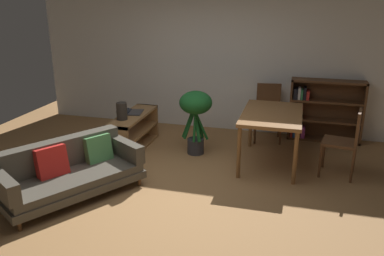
{
  "coord_description": "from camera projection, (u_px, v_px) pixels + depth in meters",
  "views": [
    {
      "loc": [
        1.48,
        -4.42,
        2.44
      ],
      "look_at": [
        0.15,
        0.46,
        0.72
      ],
      "focal_mm": 37.24,
      "sensor_mm": 36.0,
      "label": 1
    }
  ],
  "objects": [
    {
      "name": "dining_chair_near",
      "position": [
        268.0,
        109.0,
        6.87
      ],
      "size": [
        0.51,
        0.48,
        0.97
      ],
      "color": "#56351E",
      "rests_on": "ground_plane"
    },
    {
      "name": "open_laptop",
      "position": [
        132.0,
        112.0,
        6.52
      ],
      "size": [
        0.44,
        0.39,
        0.06
      ],
      "color": "#333338",
      "rests_on": "media_console"
    },
    {
      "name": "ground_plane",
      "position": [
        172.0,
        190.0,
        5.19
      ],
      "size": [
        8.16,
        8.16,
        0.0
      ],
      "primitive_type": "plane",
      "color": "#9E7042"
    },
    {
      "name": "bookshelf",
      "position": [
        321.0,
        110.0,
        6.87
      ],
      "size": [
        1.22,
        0.29,
        1.06
      ],
      "color": "#56351E",
      "rests_on": "ground_plane"
    },
    {
      "name": "desk_speaker",
      "position": [
        122.0,
        111.0,
        6.13
      ],
      "size": [
        0.17,
        0.17,
        0.27
      ],
      "color": "#2D2823",
      "rests_on": "media_console"
    },
    {
      "name": "dining_table",
      "position": [
        272.0,
        118.0,
        5.81
      ],
      "size": [
        0.85,
        1.35,
        0.79
      ],
      "color": "brown",
      "rests_on": "ground_plane"
    },
    {
      "name": "potted_floor_plant",
      "position": [
        196.0,
        110.0,
        6.18
      ],
      "size": [
        0.51,
        0.51,
        1.02
      ],
      "color": "#333338",
      "rests_on": "ground_plane"
    },
    {
      "name": "dining_chair_far",
      "position": [
        346.0,
        139.0,
        5.44
      ],
      "size": [
        0.52,
        0.48,
        0.97
      ],
      "color": "#56351E",
      "rests_on": "ground_plane"
    },
    {
      "name": "back_wall_panel",
      "position": [
        217.0,
        56.0,
        7.23
      ],
      "size": [
        6.8,
        0.1,
        2.7
      ],
      "primitive_type": "cube",
      "color": "silver",
      "rests_on": "ground_plane"
    },
    {
      "name": "fabric_couch",
      "position": [
        69.0,
        170.0,
        5.01
      ],
      "size": [
        1.58,
        1.89,
        0.68
      ],
      "color": "brown",
      "rests_on": "ground_plane"
    },
    {
      "name": "media_console",
      "position": [
        134.0,
        132.0,
        6.51
      ],
      "size": [
        0.38,
        1.3,
        0.58
      ],
      "color": "olive",
      "rests_on": "ground_plane"
    }
  ]
}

